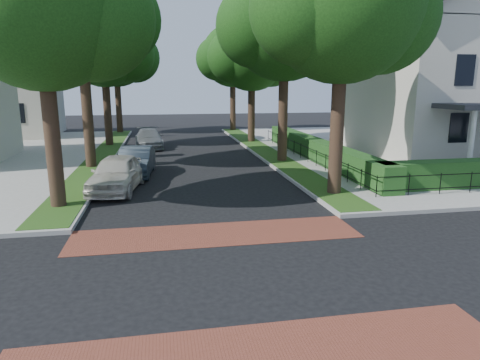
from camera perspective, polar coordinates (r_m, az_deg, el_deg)
name	(u,v)px	position (r m, az deg, el deg)	size (l,w,h in m)	color
ground	(233,278)	(10.69, -0.98, -12.98)	(120.00, 120.00, 0.00)	black
sidewalk_ne	(447,146)	(35.74, 25.91, 4.04)	(30.00, 30.00, 0.15)	gray
crosswalk_far	(216,234)	(13.62, -3.20, -7.21)	(9.00, 2.20, 0.01)	brown
crosswalk_near	(263,359)	(7.98, 3.11, -22.74)	(9.00, 2.20, 0.01)	brown
grass_strip_ne	(264,150)	(29.79, 3.26, 3.98)	(1.60, 29.80, 0.02)	#1E4112
grass_strip_nw	(103,155)	(29.22, -17.83, 3.22)	(1.60, 29.80, 0.02)	#1E4112
tree_right_near	(343,6)	(18.47, 13.58, 21.65)	(7.75, 6.67, 10.66)	black
tree_right_mid	(286,24)	(26.00, 6.09, 19.99)	(8.25, 7.09, 11.22)	black
tree_right_far	(252,54)	(34.57, 1.67, 16.40)	(7.25, 6.23, 9.74)	black
tree_right_back	(233,57)	(43.42, -0.90, 16.10)	(7.50, 6.45, 10.20)	black
tree_left_near	(45,6)	(17.38, -24.61, 20.29)	(7.50, 6.45, 10.20)	black
tree_left_mid	(82,11)	(25.33, -20.27, 20.33)	(8.00, 6.88, 11.48)	black
tree_left_far	(105,49)	(34.04, -17.55, 16.26)	(7.00, 6.02, 9.86)	black
tree_left_back	(117,54)	(43.02, -16.10, 15.86)	(7.75, 6.66, 10.44)	black
hedge_main_road	(317,150)	(26.49, 10.23, 4.01)	(1.00, 18.00, 1.20)	#194116
fence_main_road	(304,152)	(26.25, 8.58, 3.66)	(0.06, 18.00, 0.90)	black
house_victorian	(460,62)	(31.82, 27.30, 13.78)	(13.00, 13.05, 12.48)	beige
parked_car_front	(117,173)	(19.64, -16.13, 0.88)	(1.88, 4.66, 1.59)	beige
parked_car_middle	(136,161)	(22.71, -13.68, 2.41)	(1.56, 4.48, 1.48)	#222C34
parked_car_rear	(149,139)	(32.66, -12.07, 5.43)	(1.94, 4.78, 1.39)	slate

